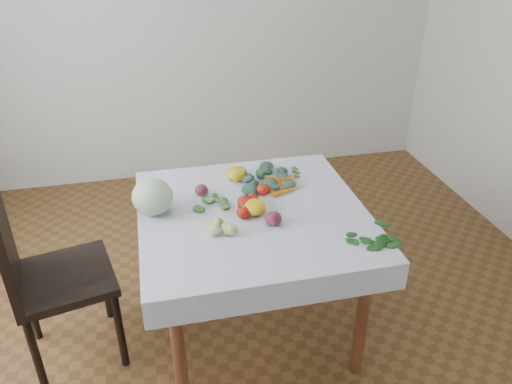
# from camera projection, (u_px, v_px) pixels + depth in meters

# --- Properties ---
(ground) EXTENTS (4.00, 4.00, 0.00)m
(ground) POSITION_uv_depth(u_px,v_px,m) (253.00, 323.00, 2.86)
(ground) COLOR brown
(back_wall) EXTENTS (4.00, 0.04, 2.70)m
(back_wall) POSITION_uv_depth(u_px,v_px,m) (197.00, 16.00, 3.90)
(back_wall) COLOR silver
(back_wall) RESTS_ON ground
(table) EXTENTS (1.00, 1.00, 0.75)m
(table) POSITION_uv_depth(u_px,v_px,m) (253.00, 228.00, 2.54)
(table) COLOR brown
(table) RESTS_ON ground
(tablecloth) EXTENTS (1.12, 1.12, 0.01)m
(tablecloth) POSITION_uv_depth(u_px,v_px,m) (253.00, 212.00, 2.49)
(tablecloth) COLOR white
(tablecloth) RESTS_ON table
(chair) EXTENTS (0.55, 0.55, 1.01)m
(chair) POSITION_uv_depth(u_px,v_px,m) (40.00, 269.00, 2.37)
(chair) COLOR black
(chair) RESTS_ON ground
(cabbage) EXTENTS (0.24, 0.24, 0.18)m
(cabbage) POSITION_uv_depth(u_px,v_px,m) (153.00, 197.00, 2.44)
(cabbage) COLOR silver
(cabbage) RESTS_ON tablecloth
(tomato_a) EXTENTS (0.10, 0.10, 0.08)m
(tomato_a) POSITION_uv_depth(u_px,v_px,m) (246.00, 203.00, 2.49)
(tomato_a) COLOR #AD170B
(tomato_a) RESTS_ON tablecloth
(tomato_b) EXTENTS (0.08, 0.08, 0.06)m
(tomato_b) POSITION_uv_depth(u_px,v_px,m) (263.00, 189.00, 2.63)
(tomato_b) COLOR #AD170B
(tomato_b) RESTS_ON tablecloth
(tomato_c) EXTENTS (0.08, 0.08, 0.06)m
(tomato_c) POSITION_uv_depth(u_px,v_px,m) (243.00, 213.00, 2.42)
(tomato_c) COLOR #AD170B
(tomato_c) RESTS_ON tablecloth
(tomato_d) EXTENTS (0.08, 0.08, 0.06)m
(tomato_d) POSITION_uv_depth(u_px,v_px,m) (252.00, 200.00, 2.53)
(tomato_d) COLOR #AD170B
(tomato_d) RESTS_ON tablecloth
(heirloom_back) EXTENTS (0.14, 0.14, 0.08)m
(heirloom_back) POSITION_uv_depth(u_px,v_px,m) (236.00, 174.00, 2.76)
(heirloom_back) COLOR yellow
(heirloom_back) RESTS_ON tablecloth
(heirloom_front) EXTENTS (0.13, 0.13, 0.08)m
(heirloom_front) POSITION_uv_depth(u_px,v_px,m) (255.00, 207.00, 2.45)
(heirloom_front) COLOR yellow
(heirloom_front) RESTS_ON tablecloth
(onion_a) EXTENTS (0.09, 0.09, 0.06)m
(onion_a) POSITION_uv_depth(u_px,v_px,m) (201.00, 190.00, 2.62)
(onion_a) COLOR #57193A
(onion_a) RESTS_ON tablecloth
(onion_b) EXTENTS (0.09, 0.09, 0.07)m
(onion_b) POSITION_uv_depth(u_px,v_px,m) (273.00, 218.00, 2.37)
(onion_b) COLOR #57193A
(onion_b) RESTS_ON tablecloth
(tomatillo_cluster) EXTENTS (0.14, 0.11, 0.04)m
(tomatillo_cluster) POSITION_uv_depth(u_px,v_px,m) (224.00, 228.00, 2.32)
(tomatillo_cluster) COLOR #C5D77C
(tomatillo_cluster) RESTS_ON tablecloth
(carrot_bunch) EXTENTS (0.20, 0.23, 0.03)m
(carrot_bunch) POSITION_uv_depth(u_px,v_px,m) (284.00, 183.00, 2.72)
(carrot_bunch) COLOR orange
(carrot_bunch) RESTS_ON tablecloth
(kale_bunch) EXTENTS (0.32, 0.25, 0.04)m
(kale_bunch) POSITION_uv_depth(u_px,v_px,m) (259.00, 178.00, 2.76)
(kale_bunch) COLOR #375A4B
(kale_bunch) RESTS_ON tablecloth
(basil_bunch) EXTENTS (0.27, 0.20, 0.01)m
(basil_bunch) POSITION_uv_depth(u_px,v_px,m) (366.00, 237.00, 2.28)
(basil_bunch) COLOR #1B571C
(basil_bunch) RESTS_ON tablecloth
(dill_bunch) EXTENTS (0.21, 0.16, 0.02)m
(dill_bunch) POSITION_uv_depth(u_px,v_px,m) (206.00, 202.00, 2.55)
(dill_bunch) COLOR #4B7636
(dill_bunch) RESTS_ON tablecloth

